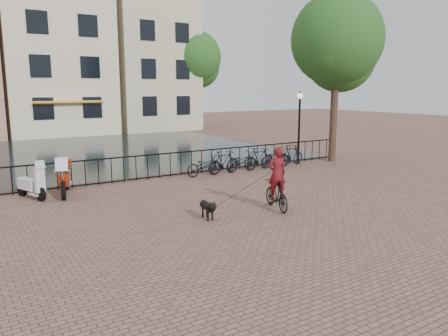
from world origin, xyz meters
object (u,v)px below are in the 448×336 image
cyclist (277,182)px  scooter (30,178)px  lamp_post (299,115)px  dog (207,209)px  motorcycle (65,174)px

cyclist → scooter: (-6.12, 5.44, -0.16)m
lamp_post → cyclist: bearing=-136.2°
dog → scooter: 6.46m
lamp_post → cyclist: size_ratio=1.53×
cyclist → scooter: size_ratio=1.45×
cyclist → dog: 2.36m
lamp_post → scooter: 12.35m
motorcycle → scooter: bearing=-165.4°
dog → cyclist: bearing=1.2°
lamp_post → scooter: bearing=-178.0°
lamp_post → scooter: (-12.23, -0.43, -1.68)m
lamp_post → cyclist: (-6.11, -5.86, -1.52)m
lamp_post → scooter: lamp_post is taller
cyclist → scooter: bearing=-26.9°
cyclist → scooter: 8.19m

